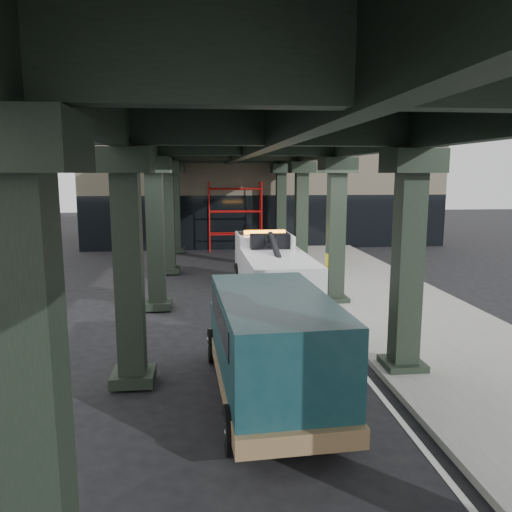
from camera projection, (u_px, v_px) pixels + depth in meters
ground at (267, 324)px, 15.02m from camera, size 90.00×90.00×0.00m
sidewalk at (387, 301)px, 17.44m from camera, size 5.00×40.00×0.15m
lane_stripe at (308, 305)px, 17.16m from camera, size 0.12×38.00×0.01m
viaduct at (247, 143)px, 16.04m from camera, size 7.40×32.00×6.40m
building at (259, 180)px, 34.19m from camera, size 22.00×10.00×8.00m
scaffolding at (235, 215)px, 29.03m from camera, size 3.08×0.88×4.00m
tow_truck at (271, 267)px, 17.78m from camera, size 2.38×7.51×2.44m
towed_van at (271, 343)px, 9.79m from camera, size 2.46×5.60×2.23m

